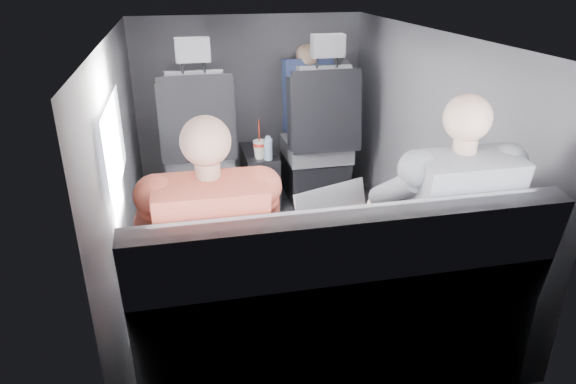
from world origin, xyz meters
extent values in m
plane|color=black|center=(0.00, 0.00, 0.00)|extent=(2.60, 2.60, 0.00)
plane|color=#B2B2AD|center=(0.00, 0.00, 1.35)|extent=(2.60, 2.60, 0.00)
cube|color=#56565B|center=(-0.90, 0.00, 0.68)|extent=(0.02, 2.60, 1.35)
cube|color=#56565B|center=(0.90, 0.00, 0.68)|extent=(0.02, 2.60, 1.35)
cube|color=#56565B|center=(0.00, 1.30, 0.68)|extent=(1.80, 0.02, 1.35)
cube|color=#56565B|center=(0.00, -1.30, 0.68)|extent=(1.80, 0.02, 1.35)
cube|color=white|center=(-0.88, -0.30, 0.90)|extent=(0.02, 0.75, 0.42)
cube|color=black|center=(0.45, 0.67, 0.80)|extent=(0.35, 0.11, 0.59)
cube|color=black|center=(-0.45, 0.92, 0.15)|extent=(0.46, 0.48, 0.30)
cube|color=slate|center=(-0.45, 0.90, 0.38)|extent=(0.48, 0.46, 0.14)
cube|color=slate|center=(-0.45, 0.70, 0.75)|extent=(0.38, 0.18, 0.61)
cube|color=black|center=(-0.67, 0.70, 0.72)|extent=(0.08, 0.21, 0.53)
cube|color=black|center=(-0.23, 0.70, 0.72)|extent=(0.08, 0.21, 0.53)
cube|color=black|center=(-0.45, 0.64, 0.74)|extent=(0.50, 0.11, 0.58)
cube|color=slate|center=(-0.45, 0.66, 1.19)|extent=(0.22, 0.10, 0.15)
cube|color=black|center=(0.45, 0.92, 0.15)|extent=(0.46, 0.48, 0.30)
cube|color=slate|center=(0.45, 0.90, 0.38)|extent=(0.48, 0.46, 0.14)
cube|color=slate|center=(0.45, 0.70, 0.75)|extent=(0.38, 0.18, 0.61)
cube|color=black|center=(0.23, 0.70, 0.72)|extent=(0.08, 0.21, 0.53)
cube|color=black|center=(0.67, 0.70, 0.72)|extent=(0.08, 0.21, 0.53)
cube|color=black|center=(0.45, 0.64, 0.74)|extent=(0.50, 0.11, 0.58)
cube|color=slate|center=(0.45, 0.66, 1.19)|extent=(0.22, 0.10, 0.15)
cube|color=black|center=(0.00, 0.88, 0.20)|extent=(0.24, 0.48, 0.40)
cylinder|color=black|center=(-0.05, 0.76, 0.41)|extent=(0.09, 0.09, 0.01)
cylinder|color=black|center=(0.06, 0.76, 0.41)|extent=(0.09, 0.09, 0.01)
cube|color=slate|center=(0.00, -1.02, 0.23)|extent=(1.60, 0.50, 0.45)
cube|color=slate|center=(0.00, -1.25, 0.68)|extent=(1.60, 0.17, 0.47)
cylinder|color=red|center=(-0.02, 0.73, 0.50)|extent=(0.09, 0.09, 0.02)
cylinder|color=white|center=(-0.02, 0.73, 0.53)|extent=(0.09, 0.09, 0.01)
cylinder|color=red|center=(-0.02, 0.73, 0.61)|extent=(0.01, 0.01, 0.15)
cylinder|color=#A3BFDD|center=(0.03, 0.68, 0.48)|extent=(0.06, 0.06, 0.15)
cylinder|color=#A3BFDD|center=(0.03, 0.68, 0.56)|extent=(0.04, 0.04, 0.02)
cube|color=silver|center=(-0.49, -0.72, 0.59)|extent=(0.35, 0.27, 0.02)
cube|color=silver|center=(-0.49, -0.73, 0.60)|extent=(0.28, 0.15, 0.00)
cube|color=silver|center=(-0.49, -0.64, 0.60)|extent=(0.10, 0.06, 0.00)
cube|color=silver|center=(-0.49, -0.87, 0.71)|extent=(0.34, 0.10, 0.23)
cube|color=white|center=(-0.49, -0.86, 0.71)|extent=(0.30, 0.08, 0.20)
cube|color=#BCBCC1|center=(0.03, -0.73, 0.59)|extent=(0.42, 0.35, 0.02)
cube|color=silver|center=(0.03, -0.74, 0.60)|extent=(0.32, 0.23, 0.00)
cube|color=#BCBCC1|center=(0.03, -0.66, 0.60)|extent=(0.12, 0.09, 0.00)
cube|color=#BCBCC1|center=(0.03, -0.88, 0.71)|extent=(0.36, 0.19, 0.24)
cube|color=white|center=(0.03, -0.88, 0.71)|extent=(0.31, 0.16, 0.20)
cube|color=black|center=(0.51, -0.74, 0.59)|extent=(0.40, 0.32, 0.02)
cube|color=black|center=(0.51, -0.75, 0.60)|extent=(0.31, 0.20, 0.00)
cube|color=black|center=(0.51, -0.66, 0.60)|extent=(0.11, 0.08, 0.00)
cube|color=black|center=(0.51, -0.89, 0.71)|extent=(0.35, 0.16, 0.23)
cube|color=white|center=(0.51, -0.88, 0.71)|extent=(0.31, 0.13, 0.20)
cube|color=#303035|center=(-0.60, -0.90, 0.51)|extent=(0.15, 0.43, 0.13)
cube|color=#303035|center=(-0.38, -0.90, 0.51)|extent=(0.15, 0.43, 0.13)
cube|color=#303035|center=(-0.60, -0.68, 0.23)|extent=(0.13, 0.13, 0.45)
cube|color=#303035|center=(-0.38, -0.68, 0.23)|extent=(0.13, 0.13, 0.45)
cube|color=#C0543F|center=(-0.49, -1.10, 0.75)|extent=(0.39, 0.26, 0.53)
sphere|color=tan|center=(-0.49, -1.07, 1.13)|extent=(0.18, 0.18, 0.18)
cylinder|color=tan|center=(-0.68, -0.82, 0.66)|extent=(0.11, 0.27, 0.12)
cylinder|color=tan|center=(-0.29, -0.82, 0.66)|extent=(0.11, 0.27, 0.12)
cube|color=navy|center=(0.37, -0.90, 0.52)|extent=(0.15, 0.44, 0.13)
cube|color=navy|center=(0.60, -0.90, 0.52)|extent=(0.15, 0.44, 0.13)
cube|color=navy|center=(0.37, -0.67, 0.23)|extent=(0.13, 0.13, 0.45)
cube|color=navy|center=(0.60, -0.67, 0.23)|extent=(0.13, 0.13, 0.45)
cube|color=slate|center=(0.49, -1.10, 0.76)|extent=(0.40, 0.27, 0.55)
sphere|color=beige|center=(0.49, -1.07, 1.16)|extent=(0.18, 0.18, 0.18)
cylinder|color=beige|center=(0.28, -0.82, 0.67)|extent=(0.11, 0.28, 0.12)
cylinder|color=beige|center=(0.69, -0.82, 0.67)|extent=(0.11, 0.28, 0.12)
cube|color=navy|center=(0.42, 1.08, 0.78)|extent=(0.37, 0.24, 0.54)
sphere|color=tan|center=(0.42, 1.10, 1.06)|extent=(0.19, 0.19, 0.19)
cube|color=navy|center=(0.42, 1.14, 0.49)|extent=(0.31, 0.37, 0.11)
camera|label=1|loc=(-0.57, -2.75, 1.67)|focal=32.00mm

